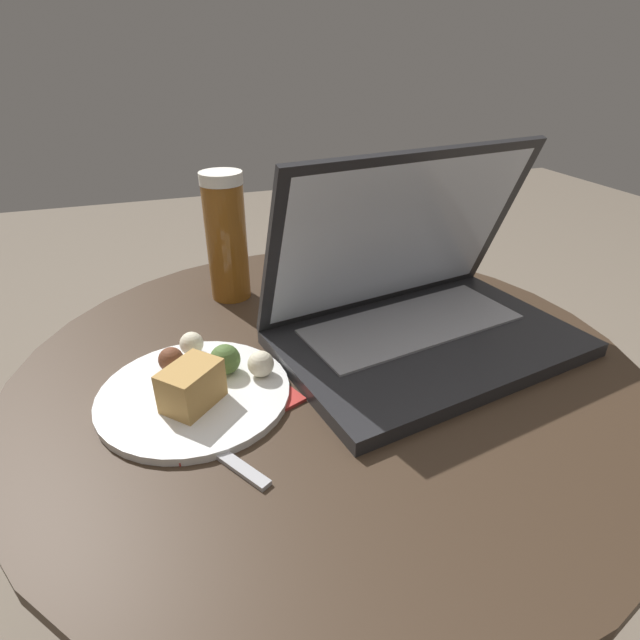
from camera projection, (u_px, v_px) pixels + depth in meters
The scene contains 7 objects.
ground_plane at pixel (326, 622), 0.89m from camera, with size 6.00×6.00×0.00m, color #726656.
table at pixel (328, 438), 0.68m from camera, with size 0.75×0.75×0.56m.
napkin at pixel (221, 405), 0.54m from camera, with size 0.18×0.15×0.00m.
laptop at pixel (418, 306), 0.64m from camera, with size 0.41×0.30×0.24m.
beer_glass at pixel (226, 237), 0.73m from camera, with size 0.06×0.06×0.19m.
snack_plate at pixel (198, 385), 0.55m from camera, with size 0.21×0.21×0.05m.
fork at pixel (189, 432), 0.50m from camera, with size 0.11×0.17×0.00m.
Camera 1 is at (-0.18, -0.49, 0.90)m, focal length 28.00 mm.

